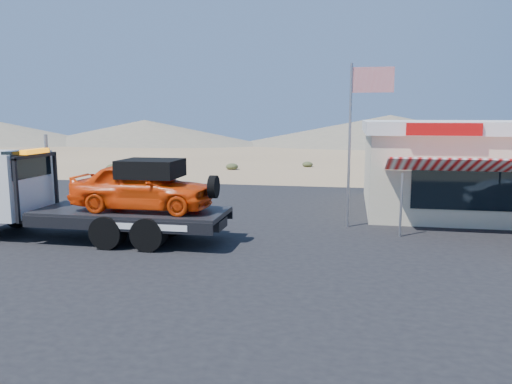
# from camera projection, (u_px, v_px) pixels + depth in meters

# --- Properties ---
(ground) EXTENTS (120.00, 120.00, 0.00)m
(ground) POSITION_uv_depth(u_px,v_px,m) (190.00, 253.00, 15.25)
(ground) COLOR #917552
(ground) RESTS_ON ground
(asphalt_lot) EXTENTS (32.00, 24.00, 0.02)m
(asphalt_lot) POSITION_uv_depth(u_px,v_px,m) (270.00, 233.00, 17.79)
(asphalt_lot) COLOR black
(asphalt_lot) RESTS_ON ground
(tow_truck) EXTENTS (9.03, 2.68, 3.02)m
(tow_truck) POSITION_uv_depth(u_px,v_px,m) (84.00, 192.00, 16.76)
(tow_truck) COLOR black
(tow_truck) RESTS_ON asphalt_lot
(jerky_store) EXTENTS (10.40, 9.97, 3.90)m
(jerky_store) POSITION_uv_depth(u_px,v_px,m) (485.00, 166.00, 21.71)
(jerky_store) COLOR beige
(jerky_store) RESTS_ON asphalt_lot
(flagpole) EXTENTS (1.55, 0.10, 6.00)m
(flagpole) POSITION_uv_depth(u_px,v_px,m) (357.00, 126.00, 18.13)
(flagpole) COLOR #99999E
(flagpole) RESTS_ON asphalt_lot
(distant_hills) EXTENTS (126.00, 48.00, 4.20)m
(distant_hills) POSITION_uv_depth(u_px,v_px,m) (247.00, 132.00, 70.30)
(distant_hills) COLOR #726B59
(distant_hills) RESTS_ON ground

